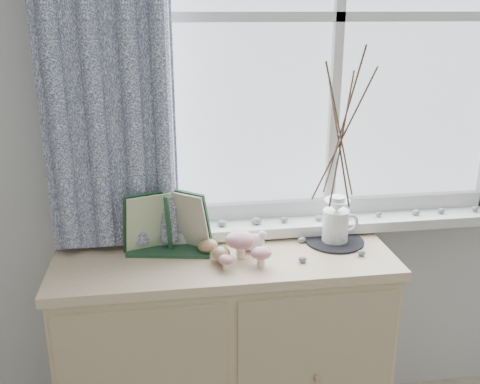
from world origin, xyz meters
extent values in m
cube|color=silver|center=(0.00, 2.00, 1.30)|extent=(4.00, 0.04, 2.60)
cube|color=silver|center=(0.30, 2.00, 1.65)|extent=(1.30, 0.01, 1.40)
cube|color=silver|center=(0.30, 1.92, 0.88)|extent=(1.45, 0.16, 0.04)
cube|color=#091536|center=(-0.52, 1.87, 1.68)|extent=(0.44, 0.06, 1.61)
cube|color=beige|center=(-0.15, 1.75, 0.41)|extent=(1.17, 0.43, 0.81)
cube|color=beige|center=(-0.15, 1.75, 0.83)|extent=(1.20, 0.45, 0.03)
cylinder|color=white|center=(-0.10, 1.72, 0.88)|extent=(0.03, 0.03, 0.07)
ellipsoid|color=#9D0512|center=(-0.10, 1.72, 0.92)|extent=(0.11, 0.11, 0.06)
cylinder|color=white|center=(-0.04, 1.65, 0.87)|extent=(0.03, 0.03, 0.05)
ellipsoid|color=#9D0512|center=(-0.04, 1.65, 0.90)|extent=(0.07, 0.07, 0.04)
cylinder|color=white|center=(-0.16, 1.64, 0.87)|extent=(0.03, 0.03, 0.04)
ellipsoid|color=#9D0512|center=(-0.16, 1.64, 0.89)|extent=(0.06, 0.06, 0.03)
ellipsoid|color=tan|center=(-0.17, 1.70, 0.88)|extent=(0.06, 0.05, 0.08)
ellipsoid|color=tan|center=(-0.21, 1.77, 0.88)|extent=(0.06, 0.05, 0.08)
cylinder|color=black|center=(0.27, 1.80, 0.85)|extent=(0.22, 0.22, 0.01)
cylinder|color=silver|center=(0.27, 1.80, 0.92)|extent=(0.11, 0.11, 0.12)
cone|color=silver|center=(0.27, 1.80, 1.00)|extent=(0.10, 0.10, 0.04)
cylinder|color=silver|center=(0.27, 1.80, 1.02)|extent=(0.06, 0.06, 0.03)
torus|color=silver|center=(0.33, 1.80, 0.92)|extent=(0.07, 0.02, 0.07)
ellipsoid|color=gray|center=(0.11, 1.65, 0.86)|extent=(0.03, 0.03, 0.02)
ellipsoid|color=gray|center=(0.15, 1.81, 0.86)|extent=(0.03, 0.03, 0.02)
ellipsoid|color=gray|center=(0.33, 1.67, 0.86)|extent=(0.03, 0.03, 0.02)
ellipsoid|color=gray|center=(0.03, 1.85, 0.86)|extent=(0.03, 0.03, 0.02)
ellipsoid|color=gray|center=(0.27, 1.79, 0.86)|extent=(0.03, 0.03, 0.02)
camera|label=1|loc=(-0.35, 0.04, 1.68)|focal=40.00mm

